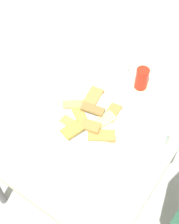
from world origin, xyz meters
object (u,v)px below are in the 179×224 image
at_px(salad_plate_greens, 118,62).
at_px(pide_platter, 89,117).
at_px(fork, 168,84).
at_px(spoon, 174,87).
at_px(soda_can, 142,78).
at_px(paper_napkin, 170,86).
at_px(dining_table, 90,124).
at_px(drinking_glass, 162,136).

bearing_deg(salad_plate_greens, pide_platter, 11.79).
distance_m(fork, spoon, 0.04).
height_order(soda_can, paper_napkin, soda_can).
bearing_deg(fork, salad_plate_greens, -105.14).
bearing_deg(fork, soda_can, -70.52).
relative_size(salad_plate_greens, fork, 1.43).
height_order(salad_plate_greens, soda_can, soda_can).
relative_size(dining_table, pide_platter, 2.91).
relative_size(salad_plate_greens, paper_napkin, 1.70).
xyz_separation_m(dining_table, pide_platter, (0.03, 0.01, 0.10)).
height_order(pide_platter, salad_plate_greens, salad_plate_greens).
relative_size(drinking_glass, spoon, 0.56).
bearing_deg(soda_can, fork, 129.68).
xyz_separation_m(salad_plate_greens, spoon, (-0.03, 0.33, -0.02)).
bearing_deg(drinking_glass, paper_napkin, -161.21).
bearing_deg(spoon, salad_plate_greens, -103.60).
relative_size(salad_plate_greens, drinking_glass, 2.31).
bearing_deg(spoon, pide_platter, -48.77).
bearing_deg(spoon, soda_can, -76.06).
relative_size(paper_napkin, spoon, 0.77).
relative_size(pide_platter, drinking_glass, 3.37).
relative_size(drinking_glass, fork, 0.62).
relative_size(pide_platter, spoon, 1.90).
bearing_deg(pide_platter, fork, 153.15).
xyz_separation_m(salad_plate_greens, paper_napkin, (-0.03, 0.31, -0.02)).
distance_m(salad_plate_greens, spoon, 0.33).
distance_m(paper_napkin, fork, 0.02).
bearing_deg(salad_plate_greens, soda_can, 69.93).
height_order(drinking_glass, fork, drinking_glass).
height_order(paper_napkin, fork, fork).
height_order(pide_platter, drinking_glass, drinking_glass).
distance_m(pide_platter, spoon, 0.48).
bearing_deg(drinking_glass, spoon, -164.03).
bearing_deg(pide_platter, soda_can, 162.90).
distance_m(paper_napkin, spoon, 0.02).
distance_m(pide_platter, fork, 0.47).
distance_m(salad_plate_greens, fork, 0.29).
xyz_separation_m(dining_table, paper_napkin, (-0.39, 0.24, 0.09)).
relative_size(soda_can, paper_napkin, 0.88).
bearing_deg(dining_table, salad_plate_greens, -169.37).
height_order(fork, spoon, same).
bearing_deg(paper_napkin, soda_can, -54.49).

